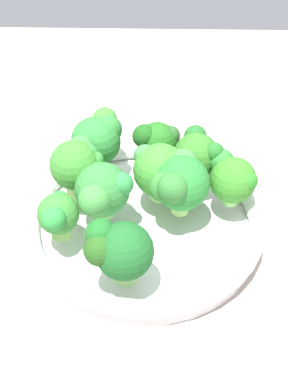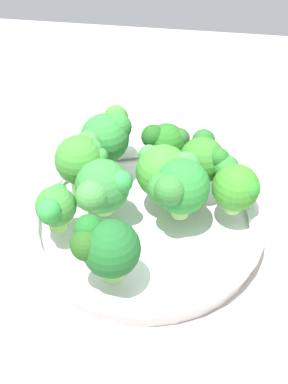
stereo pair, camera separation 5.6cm
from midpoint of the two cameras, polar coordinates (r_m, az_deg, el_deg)
ground_plane at (r=61.26cm, az=-4.17°, el=-5.53°), size 130.00×130.00×2.50cm
bowl at (r=58.90cm, az=-2.71°, el=-3.61°), size 29.06×29.06×3.48cm
broccoli_floret_0 at (r=59.35cm, az=3.60°, el=4.28°), size 6.54×6.01×7.11cm
broccoli_floret_1 at (r=61.65cm, az=-7.91°, el=6.23°), size 7.15×6.44×8.00cm
broccoli_floret_2 at (r=47.96cm, az=-6.57°, el=-6.93°), size 5.95×6.83×7.07cm
broccoli_floret_3 at (r=53.80cm, az=-13.05°, el=-2.76°), size 5.48×4.63×5.54cm
broccoli_floret_4 at (r=62.31cm, az=-1.00°, el=5.87°), size 5.21×6.14×6.57cm
broccoli_floret_5 at (r=57.00cm, az=-0.57°, el=2.56°), size 6.52×7.76×7.33cm
broccoli_floret_6 at (r=55.16cm, az=-7.89°, el=0.08°), size 7.77×6.82×6.87cm
broccoli_floret_7 at (r=57.27cm, az=7.66°, el=1.52°), size 6.27×5.61×6.21cm
broccoli_floret_8 at (r=58.07cm, az=-10.58°, el=3.19°), size 6.83×6.42×7.75cm
broccoli_floret_9 at (r=54.24cm, az=1.17°, el=0.53°), size 6.80×7.02×7.55cm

